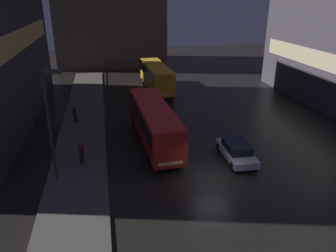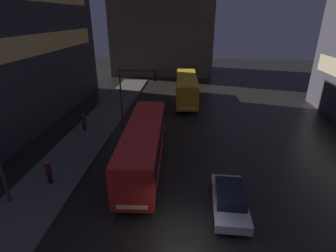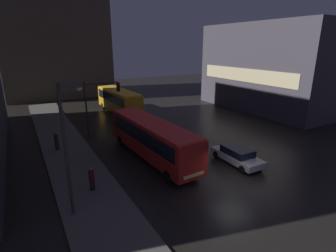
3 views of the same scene
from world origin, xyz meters
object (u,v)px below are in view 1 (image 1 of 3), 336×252
object	(u,v)px
bus_far	(156,75)
pedestrian_mid	(81,151)
pedestrian_near	(75,113)
street_lamp_sidewalk	(51,109)
car_taxi	(236,151)
traffic_light_main	(120,76)
bus_near	(154,120)

from	to	relation	value
bus_far	pedestrian_mid	world-z (taller)	bus_far
pedestrian_near	street_lamp_sidewalk	size ratio (longest dim) A/B	0.23
bus_far	pedestrian_near	distance (m)	13.90
car_taxi	pedestrian_near	xyz separation A→B (m)	(-12.28, 9.92, 0.42)
car_taxi	bus_far	bearing A→B (deg)	-80.22
pedestrian_mid	car_taxi	bearing A→B (deg)	-101.55
car_taxi	traffic_light_main	bearing A→B (deg)	-54.74
bus_near	traffic_light_main	world-z (taller)	traffic_light_main
bus_near	bus_far	xyz separation A→B (m)	(2.79, 15.82, 0.05)
bus_far	street_lamp_sidewalk	distance (m)	22.94
bus_near	car_taxi	distance (m)	7.08
bus_far	pedestrian_mid	size ratio (longest dim) A/B	6.30
traffic_light_main	street_lamp_sidewalk	xyz separation A→B (m)	(-4.92, -12.22, 1.00)
pedestrian_near	bus_near	bearing A→B (deg)	19.69
bus_far	pedestrian_mid	distance (m)	20.49
bus_near	bus_far	world-z (taller)	bus_far
pedestrian_mid	bus_near	bearing A→B (deg)	-68.72
pedestrian_near	bus_far	bearing A→B (deg)	106.78
car_taxi	traffic_light_main	distance (m)	14.44
traffic_light_main	street_lamp_sidewalk	distance (m)	13.21
traffic_light_main	pedestrian_near	bearing A→B (deg)	-158.22
bus_near	bus_far	distance (m)	16.06
pedestrian_mid	street_lamp_sidewalk	xyz separation A→B (m)	(-1.33, -1.89, 3.91)
bus_near	street_lamp_sidewalk	bearing A→B (deg)	30.82
pedestrian_near	pedestrian_mid	distance (m)	8.56
bus_near	pedestrian_mid	world-z (taller)	bus_near
car_taxi	pedestrian_mid	bearing A→B (deg)	-5.17
car_taxi	pedestrian_mid	xyz separation A→B (m)	(-11.32, 1.41, 0.41)
car_taxi	traffic_light_main	size ratio (longest dim) A/B	0.78
pedestrian_mid	bus_far	bearing A→B (deg)	-29.18
bus_near	traffic_light_main	size ratio (longest dim) A/B	1.93
traffic_light_main	street_lamp_sidewalk	world-z (taller)	street_lamp_sidewalk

